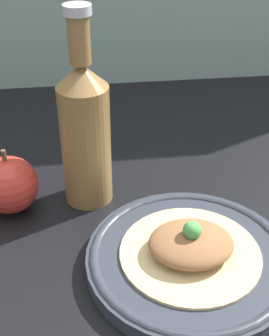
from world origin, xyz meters
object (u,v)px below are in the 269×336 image
Objects in this scene: cider_bottle at (85,131)px; apple at (9,185)px; plate at (190,258)px; plated_food at (191,246)px.

cider_bottle is 13.38cm from apple.
cider_bottle is (-11.75, 16.20, 10.08)cm from plate.
apple is (-22.95, 14.72, 2.89)cm from plate.
apple is at bearing 147.32° from plated_food.
plate is at bearing -32.68° from apple.
apple is (-22.95, 14.72, 0.81)cm from plated_food.
plated_food is at bearing -54.04° from cider_bottle.
plated_food is 21.55cm from cider_bottle.
cider_bottle is (-11.75, 16.20, 7.99)cm from plated_food.
plated_food is at bearing 153.43° from plate.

